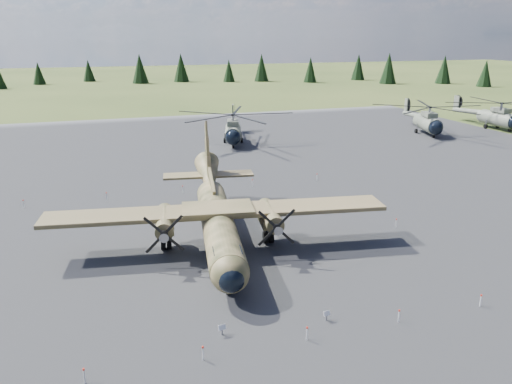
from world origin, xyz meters
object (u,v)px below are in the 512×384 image
object	(u,v)px
transport_plane	(217,214)
helicopter_mid	(428,114)
helicopter_far	(499,110)
helicopter_near	(233,122)

from	to	relation	value
transport_plane	helicopter_mid	xyz separation A→B (m)	(45.49, 34.87, 0.92)
helicopter_mid	helicopter_far	world-z (taller)	helicopter_far
transport_plane	helicopter_mid	distance (m)	57.33
transport_plane	helicopter_far	size ratio (longest dim) A/B	1.18
transport_plane	helicopter_far	xyz separation A→B (m)	(60.68, 35.18, 0.94)
helicopter_mid	helicopter_near	bearing A→B (deg)	-168.97
transport_plane	helicopter_near	xyz separation A→B (m)	(11.53, 37.35, 0.89)
helicopter_mid	helicopter_far	distance (m)	15.19
transport_plane	helicopter_near	bearing A→B (deg)	81.55
helicopter_near	helicopter_far	xyz separation A→B (m)	(49.15, -2.16, 0.04)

